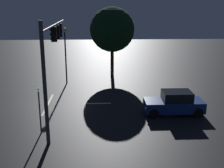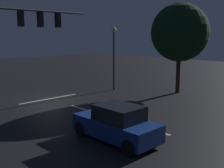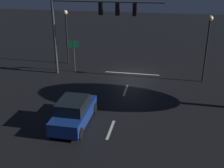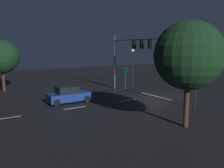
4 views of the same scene
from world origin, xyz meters
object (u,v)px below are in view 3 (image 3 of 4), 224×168
Objects in this scene: traffic_signal_assembly at (91,18)px; street_lamp_left_kerb at (208,37)px; street_lamp_right_kerb at (66,27)px; route_sign at (74,50)px; car_approaching at (74,112)px.

traffic_signal_assembly is 1.70× the size of street_lamp_left_kerb.
street_lamp_right_kerb is 1.81× the size of route_sign.
traffic_signal_assembly is at bearing -82.85° from car_approaching.
street_lamp_right_kerb is at bearing -68.88° from car_approaching.
street_lamp_right_kerb is at bearing -11.47° from street_lamp_left_kerb.
car_approaching is 0.82× the size of street_lamp_right_kerb.
street_lamp_left_kerb is at bearing -177.97° from traffic_signal_assembly.
car_approaching is 9.79m from route_sign.
route_sign reaches higher than car_approaching.
route_sign is (1.92, -0.69, -3.04)m from traffic_signal_assembly.
route_sign is at bearing -72.04° from car_approaching.
traffic_signal_assembly is 9.64m from car_approaching.
street_lamp_left_kerb is 13.21m from street_lamp_right_kerb.
street_lamp_left_kerb is at bearing 178.24° from route_sign.
street_lamp_left_kerb reaches higher than route_sign.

